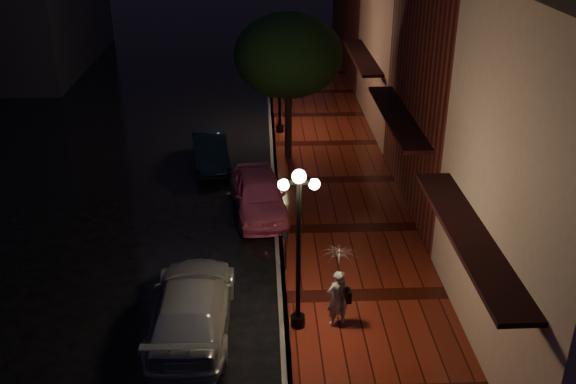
% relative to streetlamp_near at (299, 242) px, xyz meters
% --- Properties ---
extents(ground, '(120.00, 120.00, 0.00)m').
position_rel_streetlamp_near_xyz_m(ground, '(-0.35, 5.00, -2.60)').
color(ground, black).
rests_on(ground, ground).
extents(sidewalk, '(4.50, 60.00, 0.15)m').
position_rel_streetlamp_near_xyz_m(sidewalk, '(1.90, 5.00, -2.53)').
color(sidewalk, '#4A160D').
rests_on(sidewalk, ground).
extents(curb, '(0.25, 60.00, 0.15)m').
position_rel_streetlamp_near_xyz_m(curb, '(-0.35, 5.00, -2.53)').
color(curb, '#595451').
rests_on(curb, ground).
extents(storefront_mid, '(5.00, 8.00, 11.00)m').
position_rel_streetlamp_near_xyz_m(storefront_mid, '(6.65, 7.00, 2.90)').
color(storefront_mid, '#511914').
rests_on(storefront_mid, ground).
extents(storefront_far, '(5.00, 8.00, 9.00)m').
position_rel_streetlamp_near_xyz_m(storefront_far, '(6.65, 15.00, 1.90)').
color(storefront_far, '#8C5951').
rests_on(storefront_far, ground).
extents(streetlamp_near, '(0.96, 0.36, 4.31)m').
position_rel_streetlamp_near_xyz_m(streetlamp_near, '(0.00, 0.00, 0.00)').
color(streetlamp_near, black).
rests_on(streetlamp_near, sidewalk).
extents(streetlamp_far, '(0.96, 0.36, 4.31)m').
position_rel_streetlamp_near_xyz_m(streetlamp_far, '(0.00, 14.00, 0.00)').
color(streetlamp_far, black).
rests_on(streetlamp_far, sidewalk).
extents(street_tree, '(4.16, 4.16, 5.80)m').
position_rel_streetlamp_near_xyz_m(street_tree, '(0.26, 10.99, 1.64)').
color(street_tree, black).
rests_on(street_tree, sidewalk).
extents(pink_car, '(2.13, 4.32, 1.42)m').
position_rel_streetlamp_near_xyz_m(pink_car, '(-0.95, 6.47, -1.89)').
color(pink_car, '#DB5A87').
rests_on(pink_car, ground).
extents(navy_car, '(1.83, 3.92, 1.24)m').
position_rel_streetlamp_near_xyz_m(navy_car, '(-2.89, 10.73, -1.98)').
color(navy_car, black).
rests_on(navy_car, ground).
extents(silver_car, '(2.07, 4.95, 1.43)m').
position_rel_streetlamp_near_xyz_m(silver_car, '(-2.65, 0.15, -1.89)').
color(silver_car, '#93949A').
rests_on(silver_car, ground).
extents(woman_with_umbrella, '(0.92, 0.94, 2.21)m').
position_rel_streetlamp_near_xyz_m(woman_with_umbrella, '(0.99, 0.03, -0.99)').
color(woman_with_umbrella, white).
rests_on(woman_with_umbrella, sidewalk).
extents(parking_meter, '(0.14, 0.13, 1.28)m').
position_rel_streetlamp_near_xyz_m(parking_meter, '(-0.20, 2.58, -1.68)').
color(parking_meter, black).
rests_on(parking_meter, sidewalk).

